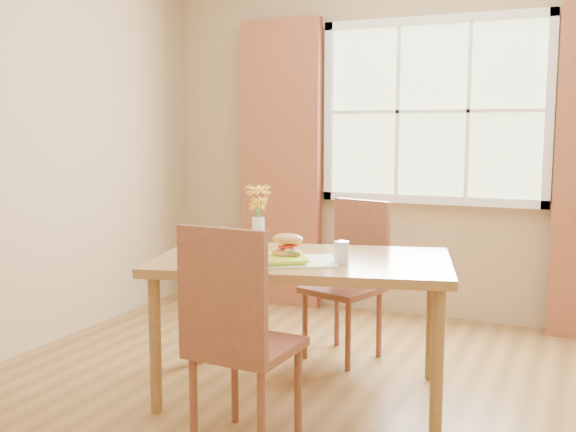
% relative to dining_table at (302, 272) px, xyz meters
% --- Properties ---
extents(room, '(4.24, 3.84, 2.74)m').
position_rel_dining_table_xyz_m(room, '(0.28, -0.15, 0.70)').
color(room, brown).
rests_on(room, ground).
extents(window, '(1.62, 0.06, 1.32)m').
position_rel_dining_table_xyz_m(window, '(0.28, 1.72, 0.85)').
color(window, '#A8BC8E').
rests_on(window, room).
extents(curtain_left, '(0.65, 0.08, 2.20)m').
position_rel_dining_table_xyz_m(curtain_left, '(-0.87, 1.63, 0.45)').
color(curtain_left, maroon).
rests_on(curtain_left, room).
extents(dining_table, '(1.65, 1.18, 0.72)m').
position_rel_dining_table_xyz_m(dining_table, '(0.00, 0.00, 0.00)').
color(dining_table, olive).
rests_on(dining_table, room).
extents(chair_near, '(0.43, 0.43, 0.99)m').
position_rel_dining_table_xyz_m(chair_near, '(-0.00, -0.71, -0.11)').
color(chair_near, brown).
rests_on(chair_near, room).
extents(chair_far, '(0.49, 0.49, 0.95)m').
position_rel_dining_table_xyz_m(chair_far, '(0.02, 0.70, -0.13)').
color(chair_far, brown).
rests_on(chair_far, room).
extents(placemat, '(0.55, 0.50, 0.01)m').
position_rel_dining_table_xyz_m(placemat, '(-0.02, -0.12, 0.08)').
color(placemat, beige).
rests_on(placemat, dining_table).
extents(plate, '(0.36, 0.36, 0.01)m').
position_rel_dining_table_xyz_m(plate, '(-0.06, -0.16, 0.09)').
color(plate, '#BFE338').
rests_on(plate, placemat).
extents(croissant_sandwich, '(0.18, 0.13, 0.12)m').
position_rel_dining_table_xyz_m(croissant_sandwich, '(-0.04, -0.11, 0.15)').
color(croissant_sandwich, '#D08347').
rests_on(croissant_sandwich, plate).
extents(water_glass, '(0.07, 0.07, 0.11)m').
position_rel_dining_table_xyz_m(water_glass, '(0.23, -0.06, 0.13)').
color(water_glass, silver).
rests_on(water_glass, dining_table).
extents(flower_vase, '(0.14, 0.14, 0.35)m').
position_rel_dining_table_xyz_m(flower_vase, '(-0.33, 0.16, 0.29)').
color(flower_vase, silver).
rests_on(flower_vase, dining_table).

